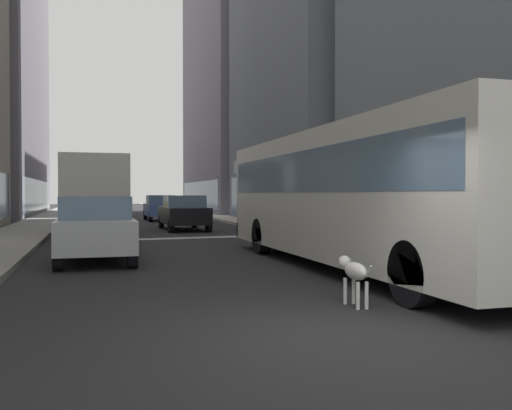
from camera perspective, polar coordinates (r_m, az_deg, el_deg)
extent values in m
plane|color=#232326|center=(40.97, -12.38, -1.26)|extent=(120.00, 120.00, 0.00)
cube|color=gray|center=(40.97, -20.36, -1.20)|extent=(2.40, 110.00, 0.15)
cube|color=#ADA89E|center=(41.75, -4.55, -1.09)|extent=(2.40, 110.00, 0.15)
cube|color=slate|center=(47.46, -21.49, 0.94)|extent=(0.08, 21.44, 2.40)
cube|color=slate|center=(15.11, 23.63, 0.74)|extent=(0.08, 17.53, 2.40)
cube|color=slate|center=(31.85, 0.43, 0.98)|extent=(0.08, 13.39, 2.40)
cube|color=slate|center=(51.39, 0.63, 12.27)|extent=(11.67, 17.62, 23.25)
cube|color=slate|center=(49.03, -5.88, 1.01)|extent=(0.08, 15.86, 2.40)
cube|color=silver|center=(12.64, 10.17, 1.10)|extent=(2.55, 11.50, 2.75)
cube|color=slate|center=(12.65, 10.18, 3.35)|extent=(2.57, 11.04, 0.90)
cube|color=black|center=(17.96, 1.99, -2.48)|extent=(2.55, 0.16, 0.44)
cylinder|color=black|center=(15.57, 0.56, -3.21)|extent=(0.30, 1.00, 1.00)
cylinder|color=black|center=(16.37, 8.12, -3.01)|extent=(0.30, 1.00, 1.00)
cylinder|color=black|center=(8.55, 15.88, -6.81)|extent=(0.30, 1.00, 1.00)
cube|color=silver|center=(17.00, -2.08, 3.90)|extent=(0.08, 0.24, 0.40)
cube|color=black|center=(26.17, -7.47, -1.04)|extent=(1.87, 4.44, 0.75)
cube|color=slate|center=(25.94, -7.40, 0.37)|extent=(1.72, 2.00, 0.55)
cylinder|color=black|center=(27.86, -9.72, -1.69)|extent=(0.22, 0.64, 0.64)
cylinder|color=black|center=(28.10, -6.37, -1.66)|extent=(0.22, 0.64, 0.64)
cylinder|color=black|center=(24.28, -8.73, -2.10)|extent=(0.22, 0.64, 0.64)
cylinder|color=black|center=(24.56, -4.90, -2.05)|extent=(0.22, 0.64, 0.64)
cube|color=#B7BABF|center=(14.49, -16.17, -2.80)|extent=(1.80, 4.27, 0.75)
cube|color=slate|center=(14.24, -16.18, -0.25)|extent=(1.66, 1.92, 0.55)
cylinder|color=black|center=(16.24, -18.98, -3.73)|extent=(0.22, 0.64, 0.64)
cylinder|color=black|center=(16.25, -13.39, -3.70)|extent=(0.22, 0.64, 0.64)
cylinder|color=black|center=(12.83, -19.67, -5.01)|extent=(0.22, 0.64, 0.64)
cylinder|color=black|center=(12.83, -12.59, -4.97)|extent=(0.22, 0.64, 0.64)
cube|color=yellow|center=(45.19, -14.28, -0.17)|extent=(1.86, 4.11, 0.75)
cube|color=slate|center=(44.98, -14.28, 0.65)|extent=(1.71, 1.85, 0.55)
cylinder|color=black|center=(46.82, -15.36, -0.59)|extent=(0.22, 0.64, 0.64)
cylinder|color=black|center=(46.87, -13.35, -0.58)|extent=(0.22, 0.64, 0.64)
cylinder|color=black|center=(43.54, -15.28, -0.71)|extent=(0.22, 0.64, 0.64)
cylinder|color=black|center=(43.61, -13.13, -0.70)|extent=(0.22, 0.64, 0.64)
cube|color=#4C6BB7|center=(35.90, -9.90, -0.47)|extent=(1.71, 4.17, 0.75)
cube|color=slate|center=(35.68, -9.86, 0.56)|extent=(1.57, 1.88, 0.55)
cylinder|color=black|center=(37.50, -11.31, -0.98)|extent=(0.22, 0.64, 0.64)
cylinder|color=black|center=(37.66, -9.06, -0.97)|extent=(0.22, 0.64, 0.64)
cylinder|color=black|center=(34.18, -10.82, -1.18)|extent=(0.22, 0.64, 0.64)
cylinder|color=black|center=(34.35, -8.35, -1.16)|extent=(0.22, 0.64, 0.64)
cube|color=silver|center=(25.56, -16.27, 0.68)|extent=(2.30, 2.00, 2.10)
cube|color=silver|center=(21.80, -16.25, 1.27)|extent=(2.30, 5.50, 2.60)
cylinder|color=black|center=(25.60, -18.52, -1.69)|extent=(0.28, 0.90, 0.90)
cylinder|color=black|center=(25.61, -14.00, -1.66)|extent=(0.28, 0.90, 0.90)
cylinder|color=black|center=(20.11, -19.10, -2.44)|extent=(0.28, 0.90, 0.90)
cylinder|color=black|center=(20.12, -13.34, -2.41)|extent=(0.28, 0.90, 0.90)
ellipsoid|color=white|center=(8.42, 10.22, -6.71)|extent=(0.22, 0.60, 0.26)
sphere|color=white|center=(8.74, 9.11, -5.81)|extent=(0.20, 0.20, 0.20)
sphere|color=black|center=(8.73, 8.69, -5.69)|extent=(0.07, 0.07, 0.07)
sphere|color=black|center=(8.79, 9.40, -5.66)|extent=(0.07, 0.07, 0.07)
cylinder|color=white|center=(8.06, 11.51, -6.70)|extent=(0.03, 0.16, 0.19)
cylinder|color=white|center=(8.62, 9.16, -8.73)|extent=(0.06, 0.06, 0.40)
cylinder|color=white|center=(8.68, 10.01, -8.67)|extent=(0.06, 0.06, 0.40)
cylinder|color=white|center=(8.25, 10.44, -9.18)|extent=(0.06, 0.06, 0.40)
cylinder|color=white|center=(8.32, 11.31, -9.11)|extent=(0.06, 0.06, 0.40)
sphere|color=black|center=(8.52, 10.22, -6.34)|extent=(0.04, 0.04, 0.04)
sphere|color=black|center=(8.32, 10.10, -6.66)|extent=(0.04, 0.04, 0.04)
sphere|color=black|center=(8.26, 10.91, -6.44)|extent=(0.04, 0.04, 0.04)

